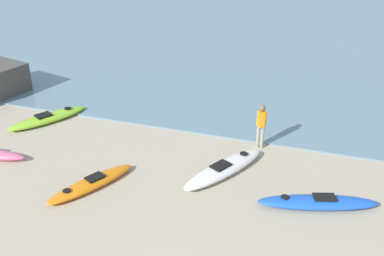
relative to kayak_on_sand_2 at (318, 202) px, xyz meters
The scene contains 5 objects.
kayak_on_sand_2 is the anchor object (origin of this frame).
kayak_on_sand_3 2.95m from the kayak_on_sand_2, 163.09° to the left, with size 2.18×3.24×0.37m.
kayak_on_sand_4 6.37m from the kayak_on_sand_2, behind, with size 1.83×2.84×0.30m.
kayak_on_sand_5 10.30m from the kayak_on_sand_2, 167.17° to the left, with size 2.20×3.04×0.33m.
person_near_waterline 3.57m from the kayak_on_sand_2, 126.99° to the left, with size 0.32×0.27×1.56m.
Camera 1 is at (1.64, -3.84, 7.37)m, focal length 42.00 mm.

